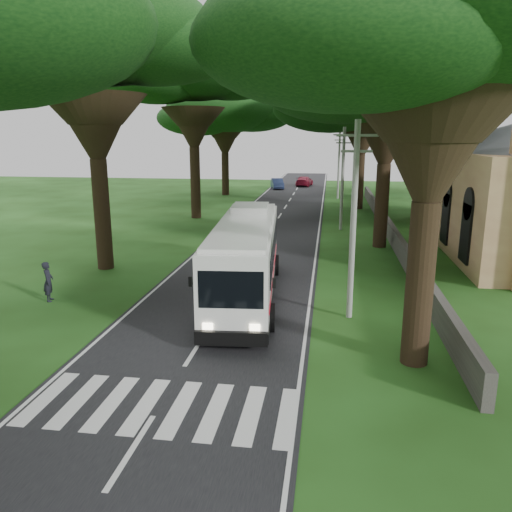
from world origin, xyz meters
TOP-DOWN VIEW (x-y plane):
  - ground at (0.00, 0.00)m, footprint 140.00×140.00m
  - road at (0.00, 25.00)m, footprint 8.00×120.00m
  - crosswalk at (0.00, -2.00)m, footprint 8.00×3.00m
  - property_wall at (9.00, 24.00)m, footprint 0.35×50.00m
  - pole_near at (5.50, 6.00)m, footprint 1.60×0.24m
  - pole_mid at (5.50, 26.00)m, footprint 1.60×0.24m
  - pole_far at (5.50, 46.00)m, footprint 1.60×0.24m
  - tree_l_mida at (-8.00, 12.00)m, footprint 12.97×12.97m
  - tree_l_midb at (-7.50, 30.00)m, footprint 13.47×13.47m
  - tree_l_far at (-8.50, 48.00)m, footprint 14.16×14.16m
  - tree_r_near at (7.50, 2.00)m, footprint 12.46×12.46m
  - tree_r_mida at (8.00, 20.00)m, footprint 14.24×14.24m
  - tree_r_midb at (7.50, 38.00)m, footprint 15.81×15.81m
  - tree_r_far at (8.50, 56.00)m, footprint 15.20×15.20m
  - coach_bus at (0.80, 8.01)m, footprint 3.66×12.48m
  - distant_car_b at (-2.76, 55.91)m, footprint 2.40×4.52m
  - distant_car_c at (0.80, 60.35)m, footprint 2.59×5.05m
  - pedestrian at (-8.03, 6.15)m, footprint 0.64×0.78m

SIDE VIEW (x-z plane):
  - ground at x=0.00m, z-range 0.00..0.00m
  - crosswalk at x=0.00m, z-range -0.01..0.01m
  - road at x=0.00m, z-range -0.01..0.03m
  - property_wall at x=9.00m, z-range 0.00..1.20m
  - distant_car_c at x=0.80m, z-range 0.03..1.43m
  - distant_car_b at x=-2.76m, z-range 0.03..1.45m
  - pedestrian at x=-8.03m, z-range 0.00..1.84m
  - coach_bus at x=0.80m, z-range 0.14..3.77m
  - pole_near at x=5.50m, z-range 0.18..8.18m
  - pole_mid at x=5.50m, z-range 0.18..8.18m
  - pole_far at x=5.50m, z-range 0.18..8.18m
  - tree_l_far at x=-8.50m, z-range 3.64..17.15m
  - tree_r_near at x=7.50m, z-range 3.98..17.60m
  - tree_r_midb at x=7.50m, z-range 3.77..18.17m
  - tree_r_mida at x=8.00m, z-range 4.02..18.35m
  - tree_r_far at x=8.50m, z-range 3.98..18.57m
  - tree_l_mida at x=-8.00m, z-range 4.72..20.07m
  - tree_l_midb at x=-7.50m, z-range 4.90..20.81m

